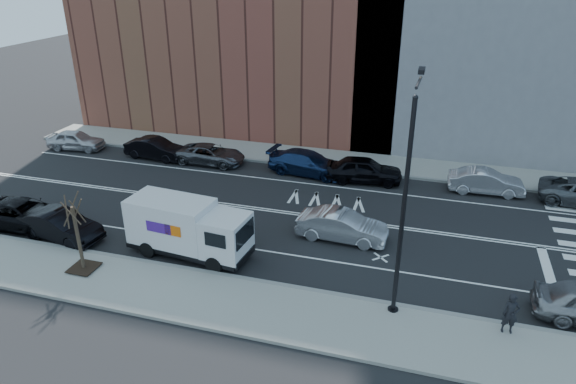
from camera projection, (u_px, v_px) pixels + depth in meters
The scene contains 19 objects.
ground at pixel (282, 212), 29.25m from camera, with size 120.00×120.00×0.00m, color black.
sidewalk_near at pixel (221, 301), 21.56m from camera, with size 44.00×3.60×0.15m, color gray.
sidewalk_far at pixel (318, 158), 36.89m from camera, with size 44.00×3.60×0.15m, color gray.
curb_near at pixel (237, 278), 23.12m from camera, with size 44.00×0.25×0.17m, color gray.
curb_far at pixel (312, 167), 35.31m from camera, with size 44.00×0.25×0.17m, color gray.
road_markings at pixel (282, 212), 29.25m from camera, with size 40.00×8.60×0.01m, color white, non-canonical shape.
streetlight at pixel (405, 196), 19.31m from camera, with size 0.44×4.02×9.34m.
street_tree at pixel (79, 244), 23.13m from camera, with size 1.20×1.20×3.75m.
fedex_van at pixel (188, 228), 24.54m from camera, with size 6.23×2.62×2.77m.
far_parked_a at pixel (76, 140), 38.45m from camera, with size 1.71×4.26×1.45m, color #B7B7BC.
far_parked_b at pixel (156, 149), 36.71m from camera, with size 1.57×4.49×1.48m, color black.
far_parked_c at pixel (211, 154), 35.85m from camera, with size 2.22×4.81×1.34m, color #515259.
far_parked_d at pixel (308, 163), 34.06m from camera, with size 2.17×5.35×1.55m, color navy.
far_parked_e at pixel (364, 170), 32.88m from camera, with size 1.94×4.83×1.65m, color black.
far_parked_f at pixel (486, 182), 31.35m from camera, with size 1.55×4.46×1.47m, color silver.
driving_sedan at pixel (342, 226), 26.17m from camera, with size 1.60×4.60×1.52m, color silver.
near_parked_rear_a at pixel (60, 225), 26.23m from camera, with size 1.59×4.55×1.50m, color black.
near_parked_rear_b at pixel (24, 214), 27.40m from camera, with size 2.49×5.40×1.50m, color black.
pedestrian at pixel (510, 314), 19.38m from camera, with size 0.61×0.40×1.68m, color black.
Camera 1 is at (7.69, -24.93, 13.29)m, focal length 32.00 mm.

